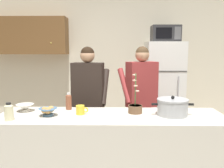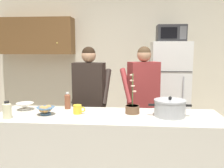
% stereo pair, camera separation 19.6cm
% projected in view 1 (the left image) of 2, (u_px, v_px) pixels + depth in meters
% --- Properties ---
extents(back_wall_unit, '(6.00, 0.48, 2.60)m').
position_uv_depth(back_wall_unit, '(101.00, 61.00, 4.66)').
color(back_wall_unit, beige).
rests_on(back_wall_unit, ground).
extents(kitchen_island, '(2.36, 0.68, 0.92)m').
position_uv_depth(kitchen_island, '(111.00, 157.00, 2.54)').
color(kitchen_island, silver).
rests_on(kitchen_island, ground).
extents(refrigerator, '(0.64, 0.68, 1.73)m').
position_uv_depth(refrigerator, '(163.00, 91.00, 4.30)').
color(refrigerator, white).
rests_on(refrigerator, ground).
extents(microwave, '(0.48, 0.37, 0.28)m').
position_uv_depth(microwave, '(165.00, 34.00, 4.14)').
color(microwave, '#2D2D30').
rests_on(microwave, refrigerator).
extents(person_near_pot, '(0.54, 0.46, 1.64)m').
position_uv_depth(person_near_pot, '(88.00, 93.00, 3.22)').
color(person_near_pot, '#33384C').
rests_on(person_near_pot, ground).
extents(person_by_sink, '(0.61, 0.56, 1.64)m').
position_uv_depth(person_by_sink, '(141.00, 91.00, 3.35)').
color(person_by_sink, black).
rests_on(person_by_sink, ground).
extents(cooking_pot, '(0.43, 0.32, 0.21)m').
position_uv_depth(cooking_pot, '(172.00, 107.00, 2.46)').
color(cooking_pot, '#ADAFB5').
rests_on(cooking_pot, kitchen_island).
extents(coffee_mug, '(0.13, 0.09, 0.10)m').
position_uv_depth(coffee_mug, '(81.00, 110.00, 2.50)').
color(coffee_mug, yellow).
rests_on(coffee_mug, kitchen_island).
extents(bread_bowl, '(0.19, 0.19, 0.10)m').
position_uv_depth(bread_bowl, '(48.00, 111.00, 2.44)').
color(bread_bowl, '#4C7299').
rests_on(bread_bowl, kitchen_island).
extents(empty_bowl, '(0.20, 0.20, 0.08)m').
position_uv_depth(empty_bowl, '(25.00, 107.00, 2.63)').
color(empty_bowl, white).
rests_on(empty_bowl, kitchen_island).
extents(bottle_near_edge, '(0.07, 0.07, 0.19)m').
position_uv_depth(bottle_near_edge, '(69.00, 101.00, 2.70)').
color(bottle_near_edge, brown).
rests_on(bottle_near_edge, kitchen_island).
extents(bottle_mid_counter, '(0.08, 0.08, 0.17)m').
position_uv_depth(bottle_mid_counter, '(9.00, 112.00, 2.28)').
color(bottle_mid_counter, beige).
rests_on(bottle_mid_counter, kitchen_island).
extents(potted_orchid, '(0.15, 0.15, 0.43)m').
position_uv_depth(potted_orchid, '(135.00, 107.00, 2.55)').
color(potted_orchid, brown).
rests_on(potted_orchid, kitchen_island).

